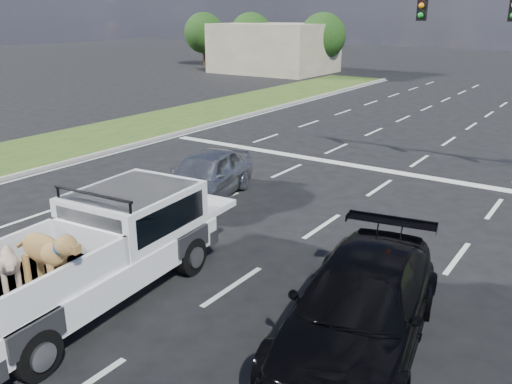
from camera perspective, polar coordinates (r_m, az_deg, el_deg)
ground at (r=12.41m, az=-9.05°, el=-7.63°), size 160.00×160.00×0.00m
road_markings at (r=17.39m, az=5.76°, el=0.25°), size 17.75×60.00×0.01m
grass_median_left at (r=24.43m, az=-19.41°, el=4.72°), size 5.00×60.00×0.10m
curb_left at (r=22.54m, az=-15.64°, el=4.05°), size 0.15×60.00×0.14m
building_left at (r=52.15m, az=1.92°, el=14.90°), size 10.00×8.00×4.40m
tree_far_a at (r=59.58m, az=-5.49°, el=16.32°), size 4.20×4.20×5.40m
tree_far_b at (r=55.97m, az=-0.53°, el=16.27°), size 4.20×4.20×5.40m
tree_far_c at (r=51.85m, az=7.06°, el=15.96°), size 4.20×4.20×5.40m
pickup_truck at (r=10.97m, az=-16.41°, el=-5.93°), size 2.61×5.99×2.19m
silver_sedan at (r=16.37m, az=-5.40°, el=1.77°), size 2.67×4.60×1.47m
black_coupe at (r=9.34m, az=10.85°, el=-11.78°), size 3.01×5.54×1.52m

